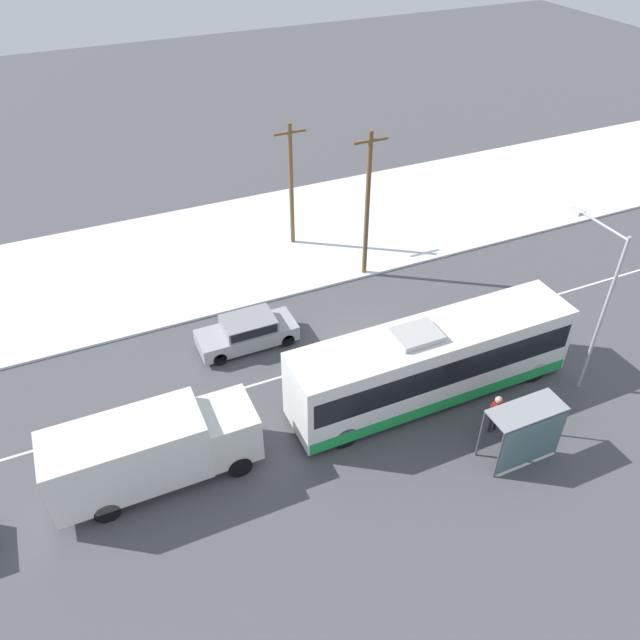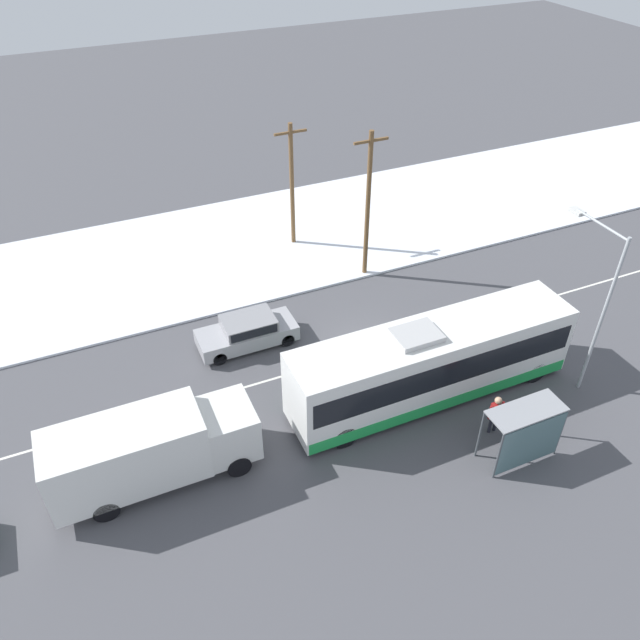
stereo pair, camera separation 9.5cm
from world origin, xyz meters
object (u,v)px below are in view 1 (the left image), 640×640
object	(u,v)px
sedan_car	(248,331)
bus_shelter	(528,428)
city_bus	(432,362)
utility_pole_roadside	(367,204)
utility_pole_snowlot	(291,184)
box_truck	(150,450)
pedestrian_at_stop	(496,410)
streetlamp	(597,289)

from	to	relation	value
sedan_car	bus_shelter	world-z (taller)	bus_shelter
city_bus	sedan_car	size ratio (longest dim) A/B	2.66
utility_pole_roadside	utility_pole_snowlot	world-z (taller)	utility_pole_roadside
city_bus	utility_pole_roadside	bearing A→B (deg)	79.29
city_bus	sedan_car	bearing A→B (deg)	133.52
city_bus	box_truck	world-z (taller)	city_bus
pedestrian_at_stop	streetlamp	size ratio (longest dim) A/B	0.25
city_bus	pedestrian_at_stop	bearing A→B (deg)	-66.61
streetlamp	box_truck	bearing A→B (deg)	174.01
sedan_car	utility_pole_roadside	bearing A→B (deg)	-157.68
city_bus	utility_pole_roadside	size ratio (longest dim) A/B	1.52
sedan_car	streetlamp	bearing A→B (deg)	146.94
sedan_car	utility_pole_snowlot	distance (m)	9.76
pedestrian_at_stop	utility_pole_snowlot	bearing A→B (deg)	96.04
sedan_car	bus_shelter	xyz separation A→B (m)	(7.17, -10.60, 0.87)
city_bus	pedestrian_at_stop	size ratio (longest dim) A/B	6.59
pedestrian_at_stop	utility_pole_roadside	xyz separation A→B (m)	(0.54, 12.11, 3.02)
sedan_car	bus_shelter	distance (m)	12.83
city_bus	utility_pole_roadside	xyz separation A→B (m)	(1.76, 9.29, 2.39)
city_bus	box_truck	xyz separation A→B (m)	(-11.43, 0.20, -0.12)
bus_shelter	streetlamp	xyz separation A→B (m)	(4.83, 2.79, 3.01)
box_truck	bus_shelter	xyz separation A→B (m)	(12.74, -4.64, 0.04)
pedestrian_at_stop	streetlamp	xyz separation A→B (m)	(4.92, 1.18, 3.56)
city_bus	pedestrian_at_stop	distance (m)	3.14
pedestrian_at_stop	streetlamp	bearing A→B (deg)	13.48
box_truck	utility_pole_snowlot	bearing A→B (deg)	51.33
box_truck	sedan_car	xyz separation A→B (m)	(5.58, 5.96, -0.83)
city_bus	utility_pole_snowlot	size ratio (longest dim) A/B	1.70
box_truck	utility_pole_snowlot	xyz separation A→B (m)	(10.89, 13.61, 2.10)
pedestrian_at_stop	city_bus	bearing A→B (deg)	113.39
box_truck	bus_shelter	distance (m)	13.56
bus_shelter	utility_pole_roadside	xyz separation A→B (m)	(0.44, 13.73, 2.47)
city_bus	streetlamp	xyz separation A→B (m)	(6.14, -1.64, 2.93)
pedestrian_at_stop	streetlamp	world-z (taller)	streetlamp
pedestrian_at_stop	utility_pole_snowlot	distance (m)	16.93
bus_shelter	streetlamp	distance (m)	6.34
streetlamp	utility_pole_snowlot	size ratio (longest dim) A/B	1.03
city_bus	utility_pole_roadside	distance (m)	9.75
city_bus	bus_shelter	xyz separation A→B (m)	(1.31, -4.44, -0.09)
bus_shelter	sedan_car	bearing A→B (deg)	124.05
utility_pole_snowlot	city_bus	bearing A→B (deg)	-87.77
city_bus	streetlamp	bearing A→B (deg)	-14.98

